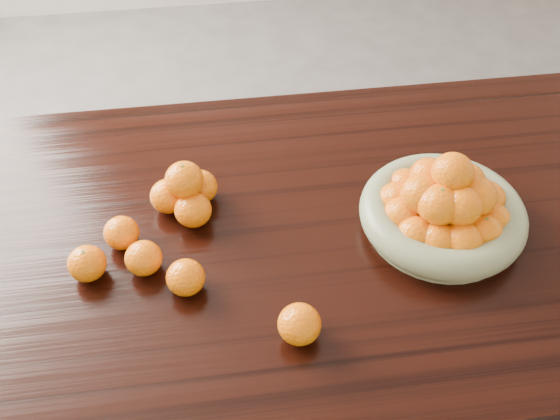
{
  "coord_description": "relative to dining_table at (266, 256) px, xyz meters",
  "views": [
    {
      "loc": [
        -0.1,
        -0.93,
        1.77
      ],
      "look_at": [
        0.03,
        -0.02,
        0.83
      ],
      "focal_mm": 40.0,
      "sensor_mm": 36.0,
      "label": 1
    }
  ],
  "objects": [
    {
      "name": "loose_orange_2",
      "position": [
        0.03,
        -0.28,
        0.13
      ],
      "size": [
        0.08,
        0.08,
        0.08
      ],
      "primitive_type": "ellipsoid",
      "color": "orange",
      "rests_on": "dining_table"
    },
    {
      "name": "orange_pyramid",
      "position": [
        -0.17,
        0.09,
        0.14
      ],
      "size": [
        0.15,
        0.15,
        0.13
      ],
      "rotation": [
        0.0,
        0.0,
        0.28
      ],
      "color": "orange",
      "rests_on": "dining_table"
    },
    {
      "name": "loose_orange_0",
      "position": [
        -0.38,
        -0.08,
        0.13
      ],
      "size": [
        0.08,
        0.08,
        0.07
      ],
      "primitive_type": "ellipsoid",
      "color": "orange",
      "rests_on": "dining_table"
    },
    {
      "name": "dining_table",
      "position": [
        0.0,
        0.0,
        0.0
      ],
      "size": [
        2.0,
        1.0,
        0.75
      ],
      "color": "black",
      "rests_on": "ground"
    },
    {
      "name": "ground",
      "position": [
        0.0,
        0.0,
        -0.66
      ],
      "size": [
        5.0,
        5.0,
        0.0
      ],
      "primitive_type": "plane",
      "color": "#5C5957",
      "rests_on": "ground"
    },
    {
      "name": "loose_orange_1",
      "position": [
        -0.18,
        -0.14,
        0.13
      ],
      "size": [
        0.08,
        0.08,
        0.07
      ],
      "primitive_type": "ellipsoid",
      "color": "orange",
      "rests_on": "dining_table"
    },
    {
      "name": "loose_orange_4",
      "position": [
        -0.31,
        0.0,
        0.12
      ],
      "size": [
        0.08,
        0.08,
        0.07
      ],
      "primitive_type": "ellipsoid",
      "color": "orange",
      "rests_on": "dining_table"
    },
    {
      "name": "loose_orange_3",
      "position": [
        -0.26,
        -0.08,
        0.13
      ],
      "size": [
        0.08,
        0.08,
        0.07
      ],
      "primitive_type": "ellipsoid",
      "color": "orange",
      "rests_on": "dining_table"
    },
    {
      "name": "fruit_bowl",
      "position": [
        0.38,
        -0.04,
        0.15
      ],
      "size": [
        0.36,
        0.36,
        0.2
      ],
      "rotation": [
        0.0,
        0.0,
        -0.1
      ],
      "color": "gray",
      "rests_on": "dining_table"
    }
  ]
}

